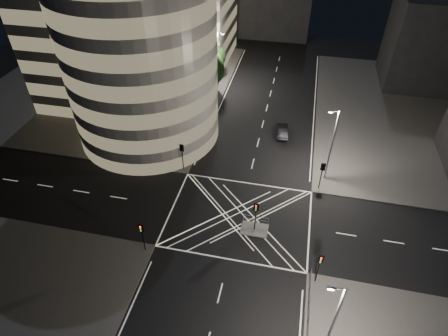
% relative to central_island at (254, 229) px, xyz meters
% --- Properties ---
extents(ground, '(120.00, 120.00, 0.00)m').
position_rel_central_island_xyz_m(ground, '(-2.00, 1.50, -0.07)').
color(ground, black).
rests_on(ground, ground).
extents(sidewalk_far_left, '(42.00, 42.00, 0.15)m').
position_rel_central_island_xyz_m(sidewalk_far_left, '(-31.00, 28.50, 0.00)').
color(sidewalk_far_left, '#4B4846').
rests_on(sidewalk_far_left, ground).
extents(central_island, '(3.00, 2.00, 0.15)m').
position_rel_central_island_xyz_m(central_island, '(0.00, 0.00, 0.00)').
color(central_island, slate).
rests_on(central_island, ground).
extents(office_tower_curved, '(30.00, 29.00, 27.20)m').
position_rel_central_island_xyz_m(office_tower_curved, '(-22.74, 20.24, 12.58)').
color(office_tower_curved, gray).
rests_on(office_tower_curved, sidewalk_far_left).
extents(building_right_far, '(14.00, 12.00, 15.00)m').
position_rel_central_island_xyz_m(building_right_far, '(24.00, 41.50, 7.58)').
color(building_right_far, black).
rests_on(building_right_far, sidewalk_far_right).
extents(tree_a, '(4.75, 4.75, 7.44)m').
position_rel_central_island_xyz_m(tree_a, '(-12.50, 10.50, 4.77)').
color(tree_a, black).
rests_on(tree_a, sidewalk_far_left).
extents(tree_b, '(4.28, 4.28, 6.71)m').
position_rel_central_island_xyz_m(tree_b, '(-12.50, 16.50, 4.31)').
color(tree_b, black).
rests_on(tree_b, sidewalk_far_left).
extents(tree_c, '(4.07, 4.07, 7.33)m').
position_rel_central_island_xyz_m(tree_c, '(-12.50, 22.50, 5.05)').
color(tree_c, black).
rests_on(tree_c, sidewalk_far_left).
extents(tree_d, '(5.54, 5.54, 8.02)m').
position_rel_central_island_xyz_m(tree_d, '(-12.50, 28.50, 4.90)').
color(tree_d, black).
rests_on(tree_d, sidewalk_far_left).
extents(tree_e, '(3.44, 3.44, 6.36)m').
position_rel_central_island_xyz_m(tree_e, '(-12.50, 34.50, 4.43)').
color(tree_e, black).
rests_on(tree_e, sidewalk_far_left).
extents(traffic_signal_fl, '(0.55, 0.22, 4.00)m').
position_rel_central_island_xyz_m(traffic_signal_fl, '(-10.80, 8.30, 2.84)').
color(traffic_signal_fl, black).
rests_on(traffic_signal_fl, sidewalk_far_left).
extents(traffic_signal_nl, '(0.55, 0.22, 4.00)m').
position_rel_central_island_xyz_m(traffic_signal_nl, '(-10.80, -5.30, 2.84)').
color(traffic_signal_nl, black).
rests_on(traffic_signal_nl, sidewalk_near_left).
extents(traffic_signal_fr, '(0.55, 0.22, 4.00)m').
position_rel_central_island_xyz_m(traffic_signal_fr, '(6.80, 8.30, 2.84)').
color(traffic_signal_fr, black).
rests_on(traffic_signal_fr, sidewalk_far_right).
extents(traffic_signal_nr, '(0.55, 0.22, 4.00)m').
position_rel_central_island_xyz_m(traffic_signal_nr, '(6.80, -5.30, 2.84)').
color(traffic_signal_nr, black).
rests_on(traffic_signal_nr, sidewalk_near_right).
extents(traffic_signal_island, '(0.55, 0.22, 4.00)m').
position_rel_central_island_xyz_m(traffic_signal_island, '(0.00, 0.00, 2.84)').
color(traffic_signal_island, black).
rests_on(traffic_signal_island, central_island).
extents(street_lamp_left_near, '(1.25, 0.25, 10.00)m').
position_rel_central_island_xyz_m(street_lamp_left_near, '(-11.44, 13.50, 5.47)').
color(street_lamp_left_near, slate).
rests_on(street_lamp_left_near, sidewalk_far_left).
extents(street_lamp_left_far, '(1.25, 0.25, 10.00)m').
position_rel_central_island_xyz_m(street_lamp_left_far, '(-11.44, 31.50, 5.47)').
color(street_lamp_left_far, slate).
rests_on(street_lamp_left_far, sidewalk_far_left).
extents(street_lamp_right_far, '(1.25, 0.25, 10.00)m').
position_rel_central_island_xyz_m(street_lamp_right_far, '(7.44, 10.50, 5.47)').
color(street_lamp_right_far, slate).
rests_on(street_lamp_right_far, sidewalk_far_right).
extents(street_lamp_right_near, '(1.25, 0.25, 10.00)m').
position_rel_central_island_xyz_m(street_lamp_right_near, '(7.44, -12.50, 5.47)').
color(street_lamp_right_near, slate).
rests_on(street_lamp_right_near, sidewalk_near_right).
extents(railing_near_right, '(0.06, 11.70, 1.10)m').
position_rel_central_island_xyz_m(railing_near_right, '(6.30, -10.65, 0.62)').
color(railing_near_right, slate).
rests_on(railing_near_right, sidewalk_near_right).
extents(railing_island_south, '(2.80, 0.06, 1.10)m').
position_rel_central_island_xyz_m(railing_island_south, '(0.00, -0.90, 0.62)').
color(railing_island_south, slate).
rests_on(railing_island_south, central_island).
extents(railing_island_north, '(2.80, 0.06, 1.10)m').
position_rel_central_island_xyz_m(railing_island_north, '(0.00, 0.90, 0.62)').
color(railing_island_north, slate).
rests_on(railing_island_north, central_island).
extents(sedan, '(1.86, 4.37, 1.40)m').
position_rel_central_island_xyz_m(sedan, '(1.20, 19.23, 0.62)').
color(sedan, black).
rests_on(sedan, ground).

